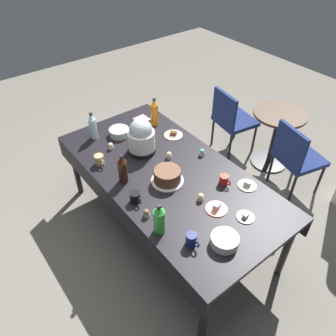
% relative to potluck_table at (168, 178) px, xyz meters
% --- Properties ---
extents(ground, '(9.00, 9.00, 0.00)m').
position_rel_potluck_table_xyz_m(ground, '(0.00, 0.00, -0.69)').
color(ground, slate).
extents(potluck_table, '(2.20, 1.10, 0.75)m').
position_rel_potluck_table_xyz_m(potluck_table, '(0.00, 0.00, 0.00)').
color(potluck_table, black).
rests_on(potluck_table, ground).
extents(frosted_layer_cake, '(0.28, 0.28, 0.12)m').
position_rel_potluck_table_xyz_m(frosted_layer_cake, '(0.09, -0.08, 0.12)').
color(frosted_layer_cake, silver).
rests_on(frosted_layer_cake, potluck_table).
extents(slow_cooker, '(0.26, 0.26, 0.35)m').
position_rel_potluck_table_xyz_m(slow_cooker, '(-0.39, -0.01, 0.22)').
color(slow_cooker, black).
rests_on(slow_cooker, potluck_table).
extents(glass_salad_bowl, '(0.20, 0.20, 0.07)m').
position_rel_potluck_table_xyz_m(glass_salad_bowl, '(-0.76, -0.04, 0.10)').
color(glass_salad_bowl, '#B2C6BC').
rests_on(glass_salad_bowl, potluck_table).
extents(ceramic_snack_bowl, '(0.20, 0.20, 0.07)m').
position_rel_potluck_table_xyz_m(ceramic_snack_bowl, '(0.85, -0.16, 0.10)').
color(ceramic_snack_bowl, silver).
rests_on(ceramic_snack_bowl, potluck_table).
extents(dessert_plate_coral, '(0.17, 0.17, 0.06)m').
position_rel_potluck_table_xyz_m(dessert_plate_coral, '(0.57, 0.03, 0.08)').
color(dessert_plate_coral, '#E07266').
rests_on(dessert_plate_coral, potluck_table).
extents(dessert_plate_charcoal, '(0.14, 0.14, 0.04)m').
position_rel_potluck_table_xyz_m(dessert_plate_charcoal, '(0.77, 0.15, 0.07)').
color(dessert_plate_charcoal, '#2D2D33').
rests_on(dessert_plate_charcoal, potluck_table).
extents(dessert_plate_cream, '(0.19, 0.19, 0.04)m').
position_rel_potluck_table_xyz_m(dessert_plate_cream, '(-0.41, 0.39, 0.07)').
color(dessert_plate_cream, beige).
rests_on(dessert_plate_cream, potluck_table).
extents(dessert_plate_sage, '(0.16, 0.16, 0.05)m').
position_rel_potluck_table_xyz_m(dessert_plate_sage, '(0.54, 0.42, 0.07)').
color(dessert_plate_sage, '#8CA87F').
rests_on(dessert_plate_sage, potluck_table).
extents(cupcake_rose, '(0.05, 0.05, 0.07)m').
position_rel_potluck_table_xyz_m(cupcake_rose, '(0.43, 0.00, 0.09)').
color(cupcake_rose, beige).
rests_on(cupcake_rose, potluck_table).
extents(cupcake_berry, '(0.05, 0.05, 0.07)m').
position_rel_potluck_table_xyz_m(cupcake_berry, '(-0.56, 0.15, 0.09)').
color(cupcake_berry, beige).
rests_on(cupcake_berry, potluck_table).
extents(cupcake_cocoa, '(0.05, 0.05, 0.07)m').
position_rel_potluck_table_xyz_m(cupcake_cocoa, '(0.30, -0.44, 0.09)').
color(cupcake_cocoa, beige).
rests_on(cupcake_cocoa, potluck_table).
extents(cupcake_vanilla, '(0.05, 0.05, 0.07)m').
position_rel_potluck_table_xyz_m(cupcake_vanilla, '(-0.15, 0.13, 0.09)').
color(cupcake_vanilla, beige).
rests_on(cupcake_vanilla, potluck_table).
extents(cupcake_lemon, '(0.05, 0.05, 0.07)m').
position_rel_potluck_table_xyz_m(cupcake_lemon, '(-0.61, -0.22, 0.09)').
color(cupcake_lemon, beige).
rests_on(cupcake_lemon, potluck_table).
extents(cupcake_mint, '(0.05, 0.05, 0.07)m').
position_rel_potluck_table_xyz_m(cupcake_mint, '(-0.00, 0.40, 0.09)').
color(cupcake_mint, beige).
rests_on(cupcake_mint, potluck_table).
extents(soda_bottle_water, '(0.08, 0.08, 0.28)m').
position_rel_potluck_table_xyz_m(soda_bottle_water, '(-0.87, -0.26, 0.19)').
color(soda_bottle_water, silver).
rests_on(soda_bottle_water, potluck_table).
extents(soda_bottle_lime_soda, '(0.09, 0.09, 0.28)m').
position_rel_potluck_table_xyz_m(soda_bottle_lime_soda, '(0.48, -0.45, 0.19)').
color(soda_bottle_lime_soda, green).
rests_on(soda_bottle_lime_soda, potluck_table).
extents(soda_bottle_cola, '(0.08, 0.08, 0.28)m').
position_rel_potluck_table_xyz_m(soda_bottle_cola, '(-0.14, -0.36, 0.19)').
color(soda_bottle_cola, '#33190F').
rests_on(soda_bottle_cola, potluck_table).
extents(soda_bottle_orange_juice, '(0.08, 0.08, 0.30)m').
position_rel_potluck_table_xyz_m(soda_bottle_orange_juice, '(-0.69, 0.36, 0.20)').
color(soda_bottle_orange_juice, orange).
rests_on(soda_bottle_orange_juice, potluck_table).
extents(coffee_mug_tan, '(0.13, 0.09, 0.10)m').
position_rel_potluck_table_xyz_m(coffee_mug_tan, '(-0.47, -0.42, 0.11)').
color(coffee_mug_tan, tan).
rests_on(coffee_mug_tan, potluck_table).
extents(coffee_mug_black, '(0.12, 0.08, 0.09)m').
position_rel_potluck_table_xyz_m(coffee_mug_black, '(0.12, -0.42, 0.11)').
color(coffee_mug_black, black).
rests_on(coffee_mug_black, potluck_table).
extents(coffee_mug_navy, '(0.12, 0.08, 0.10)m').
position_rel_potluck_table_xyz_m(coffee_mug_navy, '(0.70, -0.34, 0.11)').
color(coffee_mug_navy, navy).
rests_on(coffee_mug_navy, potluck_table).
extents(coffee_mug_red, '(0.12, 0.08, 0.08)m').
position_rel_potluck_table_xyz_m(coffee_mug_red, '(0.40, 0.28, 0.10)').
color(coffee_mug_red, '#B2231E').
rests_on(coffee_mug_red, potluck_table).
extents(paper_napkin_stack, '(0.15, 0.15, 0.02)m').
position_rel_potluck_table_xyz_m(paper_napkin_stack, '(-0.84, 0.29, 0.07)').
color(paper_napkin_stack, pink).
rests_on(paper_napkin_stack, potluck_table).
extents(maroon_chair_left, '(0.51, 0.51, 0.85)m').
position_rel_potluck_table_xyz_m(maroon_chair_left, '(-0.56, 1.43, -0.20)').
color(maroon_chair_left, navy).
rests_on(maroon_chair_left, ground).
extents(maroon_chair_right, '(0.53, 0.53, 0.85)m').
position_rel_potluck_table_xyz_m(maroon_chair_right, '(0.38, 1.43, -0.20)').
color(maroon_chair_right, navy).
rests_on(maroon_chair_right, ground).
extents(round_cafe_table, '(0.60, 0.60, 0.72)m').
position_rel_potluck_table_xyz_m(round_cafe_table, '(-0.05, 1.65, -0.19)').
color(round_cafe_table, '#473323').
rests_on(round_cafe_table, ground).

